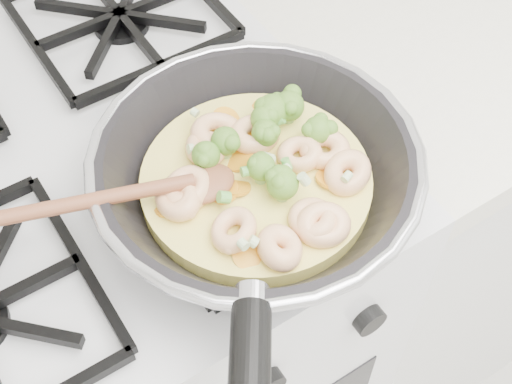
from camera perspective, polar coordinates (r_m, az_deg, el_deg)
stove at (r=1.17m, az=-10.72°, el=-11.01°), size 0.60×0.60×0.92m
counter_right at (r=1.47m, az=18.19°, el=4.55°), size 1.00×0.60×0.90m
skillet at (r=0.68m, az=-0.07°, el=1.14°), size 0.47×0.46×0.09m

